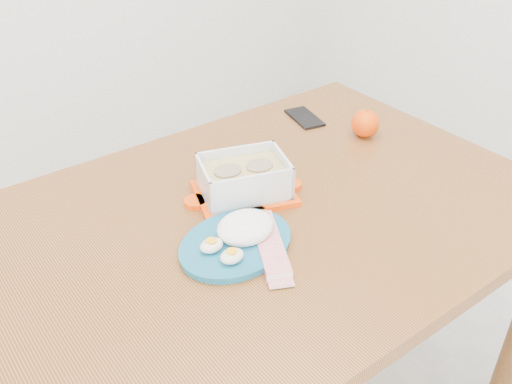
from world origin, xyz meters
TOP-DOWN VIEW (x-y plane):
  - dining_table at (-0.07, 0.04)m, footprint 1.41×0.97m
  - food_container at (-0.04, 0.12)m, footprint 0.27×0.24m
  - orange_fruit at (0.41, 0.14)m, footprint 0.08×0.08m
  - rice_plate at (-0.17, -0.02)m, footprint 0.29×0.29m
  - candy_bar at (-0.13, -0.07)m, footprint 0.15×0.21m
  - smartphone at (0.35, 0.33)m, footprint 0.10×0.15m

SIDE VIEW (x-z plane):
  - dining_table at x=-0.07m, z-range 0.29..1.04m
  - smartphone at x=0.35m, z-range 0.75..0.76m
  - candy_bar at x=-0.13m, z-range 0.75..0.77m
  - rice_plate at x=-0.17m, z-range 0.74..0.81m
  - orange_fruit at x=0.41m, z-range 0.75..0.83m
  - food_container at x=-0.04m, z-range 0.75..0.85m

